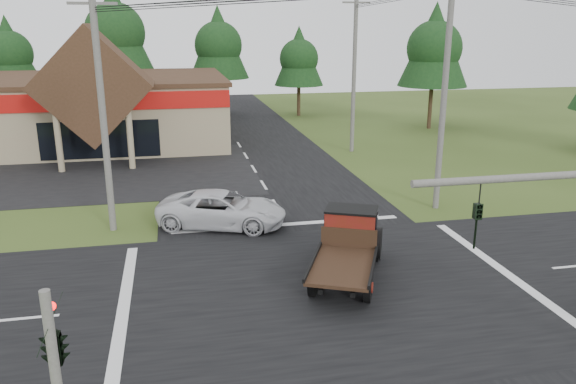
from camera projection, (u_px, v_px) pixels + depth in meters
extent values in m
plane|color=#354719|center=(328.00, 290.00, 19.88)|extent=(120.00, 120.00, 0.00)
cube|color=black|center=(328.00, 290.00, 19.88)|extent=(12.00, 120.00, 0.02)
cube|color=black|center=(328.00, 290.00, 19.88)|extent=(120.00, 12.00, 0.02)
cube|color=black|center=(29.00, 176.00, 34.99)|extent=(28.00, 14.00, 0.02)
cube|color=#9E896B|center=(30.00, 112.00, 44.23)|extent=(30.00, 15.00, 5.00)
cube|color=#3B2718|center=(26.00, 79.00, 43.51)|extent=(30.40, 15.40, 0.30)
cube|color=maroon|center=(1.00, 104.00, 36.69)|extent=(30.00, 0.12, 1.20)
cube|color=#3B2718|center=(93.00, 85.00, 36.62)|extent=(7.78, 4.00, 7.78)
cylinder|color=#9E896B|center=(59.00, 141.00, 35.53)|extent=(0.40, 0.40, 4.00)
cylinder|color=#9E896B|center=(130.00, 139.00, 36.39)|extent=(0.40, 0.40, 4.00)
cube|color=black|center=(100.00, 140.00, 38.62)|extent=(8.00, 0.08, 2.60)
imported|color=black|center=(477.00, 227.00, 11.62)|extent=(0.16, 0.20, 1.00)
imported|color=black|center=(51.00, 320.00, 10.52)|extent=(0.53, 2.48, 1.00)
sphere|color=#FF0C0C|center=(51.00, 306.00, 10.60)|extent=(0.18, 0.18, 0.18)
cylinder|color=#595651|center=(103.00, 116.00, 24.35)|extent=(0.30, 0.30, 10.50)
cube|color=#595651|center=(92.00, 3.00, 23.03)|extent=(2.00, 0.12, 0.12)
cylinder|color=#595651|center=(444.00, 96.00, 27.32)|extent=(0.30, 0.30, 11.50)
cylinder|color=#595651|center=(354.00, 75.00, 40.51)|extent=(0.30, 0.30, 11.20)
cube|color=#595651|center=(356.00, 2.00, 39.10)|extent=(2.00, 0.12, 0.12)
cylinder|color=#332316|center=(16.00, 103.00, 54.93)|extent=(0.36, 0.36, 3.50)
cone|color=black|center=(8.00, 50.00, 53.50)|extent=(5.60, 5.60, 6.60)
sphere|color=black|center=(9.00, 54.00, 53.59)|extent=(4.40, 4.40, 4.40)
cylinder|color=#332316|center=(120.00, 97.00, 55.79)|extent=(0.36, 0.36, 4.55)
cone|color=black|center=(114.00, 28.00, 53.93)|extent=(7.28, 7.28, 8.58)
sphere|color=black|center=(115.00, 32.00, 54.04)|extent=(5.72, 5.72, 5.72)
cylinder|color=#332316|center=(220.00, 97.00, 58.78)|extent=(0.36, 0.36, 3.85)
cone|color=black|center=(218.00, 42.00, 57.20)|extent=(6.16, 6.16, 7.26)
sphere|color=black|center=(218.00, 45.00, 57.30)|extent=(4.84, 4.84, 4.84)
cylinder|color=#332316|center=(299.00, 100.00, 58.56)|extent=(0.36, 0.36, 3.15)
cone|color=black|center=(299.00, 56.00, 57.27)|extent=(5.04, 5.04, 5.94)
sphere|color=black|center=(299.00, 58.00, 57.35)|extent=(3.96, 3.96, 3.96)
cylinder|color=#332316|center=(430.00, 107.00, 51.02)|extent=(0.36, 0.36, 3.85)
cone|color=black|center=(435.00, 44.00, 49.44)|extent=(6.16, 6.16, 7.26)
sphere|color=black|center=(434.00, 48.00, 49.54)|extent=(4.84, 4.84, 4.84)
imported|color=silver|center=(222.00, 209.00, 26.09)|extent=(6.47, 4.47, 1.64)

